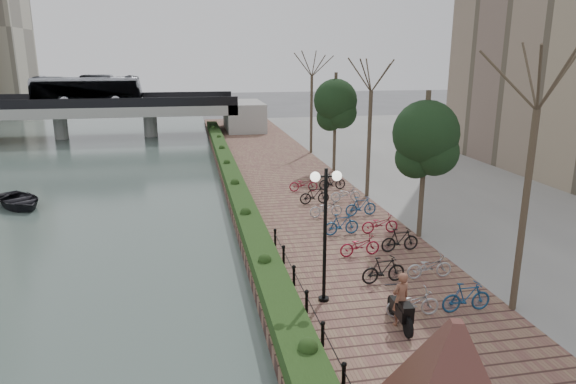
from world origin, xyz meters
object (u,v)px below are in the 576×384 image
object	(u,v)px
lamppost	(325,206)
pedestrian	(401,299)
motorcycle	(400,309)
boat	(18,200)

from	to	relation	value
lamppost	pedestrian	xyz separation A→B (m)	(1.85, -1.98, -2.43)
lamppost	motorcycle	world-z (taller)	lamppost
motorcycle	boat	xyz separation A→B (m)	(-15.71, 17.39, -0.59)
lamppost	boat	world-z (taller)	lamppost
lamppost	boat	size ratio (longest dim) A/B	1.12
motorcycle	pedestrian	bearing A→B (deg)	74.91
pedestrian	boat	world-z (taller)	pedestrian
motorcycle	pedestrian	size ratio (longest dim) A/B	0.99
motorcycle	pedestrian	world-z (taller)	pedestrian
pedestrian	boat	bearing A→B (deg)	-63.96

